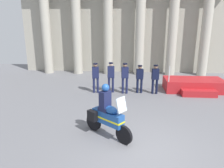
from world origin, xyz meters
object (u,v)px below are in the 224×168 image
object	(u,v)px
reviewing_stand	(194,85)
officer_in_row_4	(155,77)
officer_in_row_0	(96,75)
motorcycle_with_rider	(106,115)
officer_in_row_3	(140,77)
officer_in_row_1	(111,75)
officer_in_row_2	(125,76)

from	to	relation	value
reviewing_stand	officer_in_row_4	bearing A→B (deg)	-163.42
reviewing_stand	officer_in_row_0	bearing A→B (deg)	-172.49
reviewing_stand	motorcycle_with_rider	size ratio (longest dim) A/B	1.77
reviewing_stand	officer_in_row_4	size ratio (longest dim) A/B	2.04
officer_in_row_0	officer_in_row_4	distance (m)	3.33
reviewing_stand	officer_in_row_3	xyz separation A→B (m)	(-3.21, -0.61, 0.61)
officer_in_row_3	motorcycle_with_rider	size ratio (longest dim) A/B	0.84
officer_in_row_1	motorcycle_with_rider	world-z (taller)	motorcycle_with_rider
reviewing_stand	motorcycle_with_rider	world-z (taller)	motorcycle_with_rider
officer_in_row_2	motorcycle_with_rider	bearing A→B (deg)	75.10
officer_in_row_1	reviewing_stand	bearing A→B (deg)	179.04
officer_in_row_1	officer_in_row_3	size ratio (longest dim) A/B	1.08
officer_in_row_3	officer_in_row_4	size ratio (longest dim) A/B	0.97
reviewing_stand	officer_in_row_2	world-z (taller)	officer_in_row_2
officer_in_row_1	motorcycle_with_rider	size ratio (longest dim) A/B	0.91
officer_in_row_2	officer_in_row_4	bearing A→B (deg)	174.16
officer_in_row_0	officer_in_row_4	world-z (taller)	officer_in_row_0
officer_in_row_1	officer_in_row_3	xyz separation A→B (m)	(1.62, 0.01, -0.08)
officer_in_row_0	motorcycle_with_rider	world-z (taller)	motorcycle_with_rider
officer_in_row_1	motorcycle_with_rider	bearing A→B (deg)	84.36
officer_in_row_2	officer_in_row_3	distance (m)	0.85
reviewing_stand	officer_in_row_1	xyz separation A→B (m)	(-4.84, -0.62, 0.69)
officer_in_row_2	officer_in_row_3	xyz separation A→B (m)	(0.83, 0.16, -0.08)
officer_in_row_1	officer_in_row_4	size ratio (longest dim) A/B	1.05
reviewing_stand	officer_in_row_1	distance (m)	4.92
officer_in_row_4	motorcycle_with_rider	distance (m)	5.41
officer_in_row_4	motorcycle_with_rider	size ratio (longest dim) A/B	0.87
officer_in_row_1	officer_in_row_4	world-z (taller)	officer_in_row_1
officer_in_row_0	officer_in_row_2	bearing A→B (deg)	170.86
officer_in_row_4	reviewing_stand	bearing A→B (deg)	-171.69
officer_in_row_2	motorcycle_with_rider	size ratio (longest dim) A/B	0.91
officer_in_row_2	motorcycle_with_rider	world-z (taller)	motorcycle_with_rider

